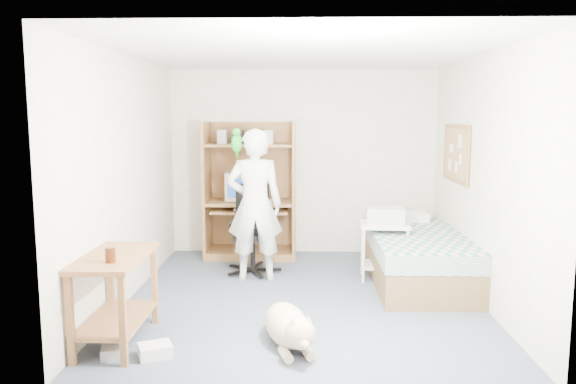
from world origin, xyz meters
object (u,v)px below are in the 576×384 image
at_px(printer_cart, 384,242).
at_px(dog, 289,326).
at_px(side_desk, 116,285).
at_px(person, 255,205).
at_px(bed, 417,257).
at_px(office_chair, 253,241).
at_px(computer_hutch, 251,196).

bearing_deg(printer_cart, dog, -114.38).
distance_m(side_desk, printer_cart, 3.14).
relative_size(person, dog, 1.70).
distance_m(bed, dog, 2.34).
distance_m(office_chair, dog, 2.28).
xyz_separation_m(side_desk, person, (1.00, 1.87, 0.38)).
height_order(office_chair, printer_cart, office_chair).
bearing_deg(computer_hutch, office_chair, -83.13).
height_order(bed, office_chair, office_chair).
height_order(side_desk, office_chair, office_chair).
xyz_separation_m(computer_hutch, person, (0.15, -1.07, 0.05)).
height_order(computer_hutch, bed, computer_hutch).
bearing_deg(computer_hutch, dog, -78.87).
bearing_deg(bed, printer_cart, 165.37).
height_order(person, printer_cart, person).
relative_size(computer_hutch, dog, 1.75).
height_order(side_desk, dog, side_desk).
xyz_separation_m(bed, office_chair, (-1.91, 0.36, 0.09)).
xyz_separation_m(bed, dog, (-1.41, -1.86, -0.12)).
bearing_deg(dog, office_chair, 86.15).
bearing_deg(bed, computer_hutch, 150.71).
distance_m(bed, person, 1.94).
xyz_separation_m(dog, printer_cart, (1.05, 1.96, 0.27)).
xyz_separation_m(person, printer_cart, (1.49, 0.04, -0.43)).
relative_size(side_desk, person, 0.57).
bearing_deg(office_chair, printer_cart, -13.88).
relative_size(computer_hutch, bed, 0.89).
height_order(side_desk, printer_cart, side_desk).
bearing_deg(person, dog, 98.71).
distance_m(computer_hutch, office_chair, 0.89).
bearing_deg(person, computer_hutch, -86.49).
distance_m(bed, printer_cart, 0.40).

